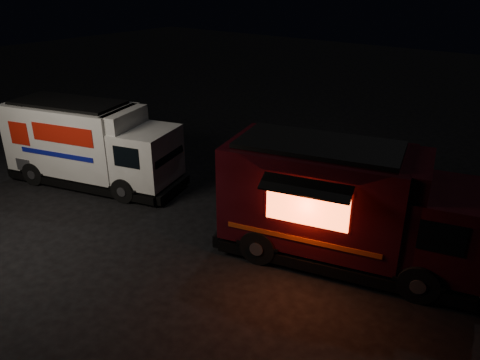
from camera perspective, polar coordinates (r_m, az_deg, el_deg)
ground at (r=14.15m, az=-10.30°, el=-5.62°), size 80.00×80.00×0.00m
white_truck at (r=17.04m, az=-17.47°, el=4.18°), size 6.73×3.84×2.89m
red_truck at (r=12.07m, az=13.19°, el=-3.03°), size 7.05×4.01×3.09m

